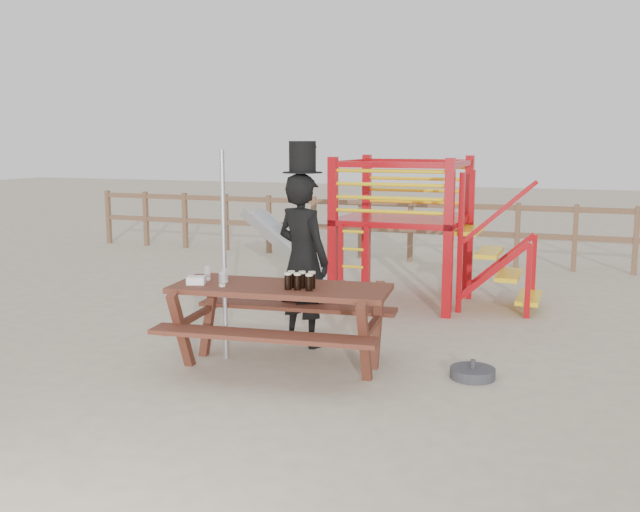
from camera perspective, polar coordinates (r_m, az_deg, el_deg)
The scene contains 10 objects.
ground at distance 7.30m, azimuth -1.96°, elevation -9.31°, with size 60.00×60.00×0.00m, color #BFB295.
back_fence at distance 13.74m, azimuth 9.28°, elevation 2.49°, with size 15.09×0.09×1.20m.
playground_fort at distance 10.36m, azimuth 6.26°, elevation 2.26°, with size 4.71×1.84×2.10m.
picnic_table at distance 7.34m, azimuth -3.16°, elevation -4.81°, with size 2.37×1.77×0.86m.
man_with_hat at distance 8.05m, azimuth -1.38°, elevation 0.06°, with size 0.84×0.71×2.32m.
metal_pole at distance 7.57m, azimuth -7.68°, elevation -0.04°, with size 0.05×0.05×2.22m, color #B2B2B7.
parasol_base at distance 7.28m, azimuth 12.11°, elevation -9.14°, with size 0.45×0.45×0.19m.
paper_bag at distance 7.44m, azimuth -9.88°, elevation -1.93°, with size 0.18×0.14×0.08m, color white.
stout_pints at distance 7.08m, azimuth -1.61°, elevation -1.98°, with size 0.29×0.21×0.17m.
empty_glasses at distance 7.46m, azimuth -8.17°, elevation -1.63°, with size 0.38×0.31×0.15m.
Camera 1 is at (2.66, -6.39, 2.32)m, focal length 40.00 mm.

